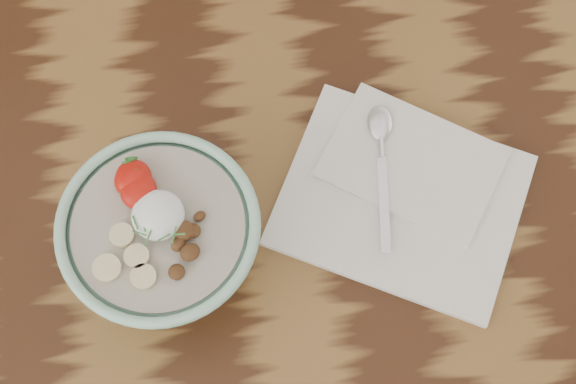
# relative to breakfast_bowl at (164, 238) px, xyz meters

# --- Properties ---
(table) EXTENTS (1.60, 0.90, 0.75)m
(table) POSITION_rel_breakfast_bowl_xyz_m (0.03, 0.06, -0.16)
(table) COLOR #341B0D
(table) RESTS_ON ground
(breakfast_bowl) EXTENTS (0.21, 0.21, 0.14)m
(breakfast_bowl) POSITION_rel_breakfast_bowl_xyz_m (0.00, 0.00, 0.00)
(breakfast_bowl) COLOR #98CDB2
(breakfast_bowl) RESTS_ON table
(napkin) EXTENTS (0.34, 0.32, 0.02)m
(napkin) POSITION_rel_breakfast_bowl_xyz_m (0.28, 0.04, -0.06)
(napkin) COLOR white
(napkin) RESTS_ON table
(spoon) EXTENTS (0.05, 0.19, 0.01)m
(spoon) POSITION_rel_breakfast_bowl_xyz_m (0.26, 0.10, -0.05)
(spoon) COLOR silver
(spoon) RESTS_ON napkin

